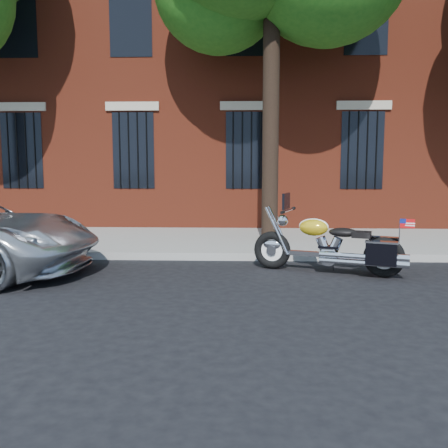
{
  "coord_description": "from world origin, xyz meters",
  "views": [
    {
      "loc": [
        -0.1,
        -8.17,
        1.88
      ],
      "look_at": [
        -0.44,
        0.8,
        0.78
      ],
      "focal_mm": 40.0,
      "sensor_mm": 36.0,
      "label": 1
    }
  ],
  "objects": [
    {
      "name": "sidewalk",
      "position": [
        0.0,
        3.26,
        0.07
      ],
      "size": [
        40.0,
        3.6,
        0.15
      ],
      "primitive_type": "cube",
      "color": "gray",
      "rests_on": "ground"
    },
    {
      "name": "curb",
      "position": [
        0.0,
        1.38,
        0.07
      ],
      "size": [
        40.0,
        0.16,
        0.15
      ],
      "primitive_type": "cube",
      "color": "gray",
      "rests_on": "ground"
    },
    {
      "name": "ground",
      "position": [
        0.0,
        0.0,
        0.0
      ],
      "size": [
        120.0,
        120.0,
        0.0
      ],
      "primitive_type": "plane",
      "color": "black",
      "rests_on": "ground"
    },
    {
      "name": "motorcycle",
      "position": [
        1.45,
        0.23,
        0.46
      ],
      "size": [
        2.48,
        1.35,
        1.36
      ],
      "rotation": [
        0.0,
        0.0,
        -0.34
      ],
      "color": "black",
      "rests_on": "ground"
    },
    {
      "name": "building",
      "position": [
        0.0,
        10.06,
        6.0
      ],
      "size": [
        26.0,
        10.08,
        12.0
      ],
      "color": "maroon",
      "rests_on": "ground"
    }
  ]
}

